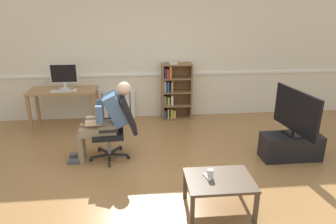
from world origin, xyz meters
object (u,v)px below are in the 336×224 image
object	(u,v)px
person_seated	(105,119)
drinking_glass	(210,174)
computer_mouse	(75,90)
tv_screen	(296,112)
tv_stand	(291,146)
spare_remote	(207,177)
keyboard	(62,91)
radiator	(114,105)
office_chair	(117,126)
coffee_table	(219,183)
bookshelf	(174,92)
imac_monitor	(64,74)
computer_desk	(64,95)

from	to	relation	value
person_seated	drinking_glass	size ratio (longest dim) A/B	10.91
computer_mouse	tv_screen	world-z (taller)	tv_screen
person_seated	tv_stand	xyz separation A→B (m)	(2.84, -0.28, -0.45)
tv_stand	spare_remote	distance (m)	1.94
computer_mouse	tv_screen	size ratio (longest dim) A/B	0.10
computer_mouse	person_seated	distance (m)	1.45
keyboard	tv_stand	xyz separation A→B (m)	(3.75, -1.54, -0.57)
radiator	computer_mouse	bearing A→B (deg)	-142.14
office_chair	coffee_table	size ratio (longest dim) A/B	1.29
keyboard	bookshelf	world-z (taller)	bookshelf
imac_monitor	bookshelf	size ratio (longest dim) A/B	0.43
spare_remote	keyboard	bearing A→B (deg)	-64.40
tv_stand	spare_remote	world-z (taller)	spare_remote
person_seated	coffee_table	world-z (taller)	person_seated
bookshelf	person_seated	world-z (taller)	person_seated
drinking_glass	bookshelf	bearing A→B (deg)	91.06
imac_monitor	tv_screen	size ratio (longest dim) A/B	0.50
coffee_table	drinking_glass	world-z (taller)	drinking_glass
bookshelf	drinking_glass	bearing A→B (deg)	-88.94
person_seated	office_chair	bearing A→B (deg)	90.00
coffee_table	radiator	bearing A→B (deg)	113.82
radiator	tv_stand	world-z (taller)	radiator
imac_monitor	spare_remote	size ratio (longest dim) A/B	3.40
computer_desk	tv_stand	distance (m)	4.14
bookshelf	tv_stand	bearing A→B (deg)	-50.87
bookshelf	keyboard	bearing A→B (deg)	-168.68
person_seated	coffee_table	bearing A→B (deg)	40.67
radiator	drinking_glass	world-z (taller)	radiator
imac_monitor	keyboard	distance (m)	0.34
computer_desk	imac_monitor	distance (m)	0.40
computer_mouse	office_chair	bearing A→B (deg)	-56.22
tv_screen	radiator	bearing A→B (deg)	46.02
computer_mouse	bookshelf	size ratio (longest dim) A/B	0.08
office_chair	radiator	bearing A→B (deg)	-177.61
computer_desk	office_chair	distance (m)	1.77
bookshelf	office_chair	distance (m)	1.99
computer_mouse	bookshelf	distance (m)	1.97
office_chair	computer_mouse	bearing A→B (deg)	-149.95
keyboard	person_seated	size ratio (longest dim) A/B	0.32
tv_stand	computer_desk	bearing A→B (deg)	155.99
radiator	person_seated	distance (m)	1.82
computer_desk	computer_mouse	distance (m)	0.31
bookshelf	person_seated	bearing A→B (deg)	-126.32
tv_stand	keyboard	bearing A→B (deg)	157.74
computer_mouse	tv_stand	distance (m)	3.89
person_seated	coffee_table	xyz separation A→B (m)	(1.40, -1.43, -0.29)
keyboard	bookshelf	xyz separation A→B (m)	(2.15, 0.43, -0.19)
drinking_glass	spare_remote	bearing A→B (deg)	150.61
computer_desk	office_chair	size ratio (longest dim) A/B	1.28
computer_desk	tv_stand	size ratio (longest dim) A/B	1.39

